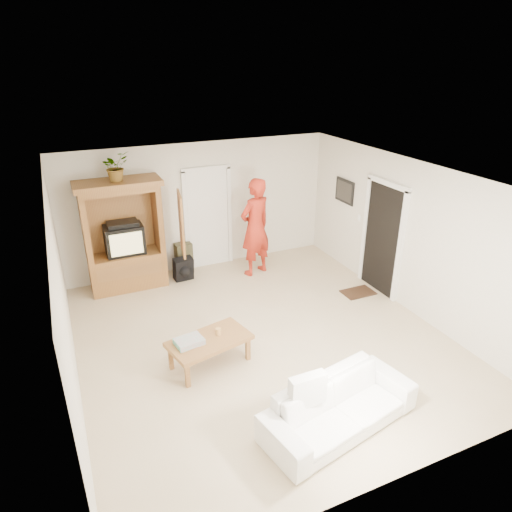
{
  "coord_description": "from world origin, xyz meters",
  "views": [
    {
      "loc": [
        -2.57,
        -5.56,
        4.15
      ],
      "look_at": [
        0.18,
        0.6,
        1.15
      ],
      "focal_mm": 32.0,
      "sensor_mm": 36.0,
      "label": 1
    }
  ],
  "objects_px": {
    "armoire": "(126,242)",
    "coffee_table": "(209,342)",
    "man": "(255,227)",
    "sofa": "(339,407)"
  },
  "relations": [
    {
      "from": "armoire",
      "to": "coffee_table",
      "type": "relative_size",
      "value": 1.66
    },
    {
      "from": "man",
      "to": "coffee_table",
      "type": "relative_size",
      "value": 1.57
    },
    {
      "from": "armoire",
      "to": "coffee_table",
      "type": "xyz_separation_m",
      "value": [
        0.62,
        -2.97,
        -0.53
      ]
    },
    {
      "from": "sofa",
      "to": "coffee_table",
      "type": "height_order",
      "value": "sofa"
    },
    {
      "from": "sofa",
      "to": "man",
      "type": "bearing_deg",
      "value": 68.04
    },
    {
      "from": "armoire",
      "to": "man",
      "type": "distance_m",
      "value": 2.5
    },
    {
      "from": "sofa",
      "to": "coffee_table",
      "type": "bearing_deg",
      "value": 108.72
    },
    {
      "from": "armoire",
      "to": "man",
      "type": "bearing_deg",
      "value": -10.59
    },
    {
      "from": "coffee_table",
      "to": "armoire",
      "type": "bearing_deg",
      "value": 88.76
    },
    {
      "from": "sofa",
      "to": "armoire",
      "type": "bearing_deg",
      "value": 97.79
    }
  ]
}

